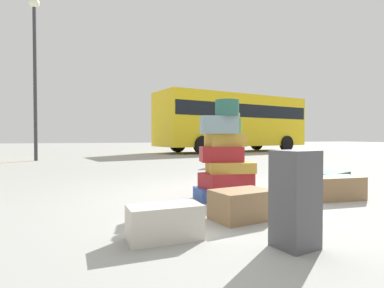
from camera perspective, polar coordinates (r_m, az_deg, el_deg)
ground_plane at (r=4.31m, az=7.10°, el=-10.17°), size 80.00×80.00×0.00m
suitcase_tower at (r=4.32m, az=5.94°, el=-2.86°), size 0.80×0.58×1.36m
suitcase_brown_foreground_near at (r=3.33m, az=9.06°, el=-10.92°), size 0.67×0.53×0.31m
suitcase_charcoal_left_side at (r=2.57m, az=18.35°, el=-9.54°), size 0.35×0.34×0.76m
suitcase_teal_white_trunk at (r=5.67m, az=24.11°, el=-6.10°), size 0.81×0.61×0.27m
suitcase_brown_right_side at (r=4.73m, az=24.56°, el=-7.32°), size 0.77×0.41×0.31m
suitcase_cream_foreground_far at (r=2.69m, az=-5.03°, el=-14.08°), size 0.63×0.34×0.29m
person_bearded_onlooker at (r=10.05m, az=8.16°, el=2.14°), size 0.30×0.34×1.66m
parked_bus at (r=17.88m, az=7.62°, el=4.47°), size 9.36×4.59×3.15m
lamp_post at (r=12.75m, az=-26.85°, el=14.53°), size 0.36×0.36×5.77m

